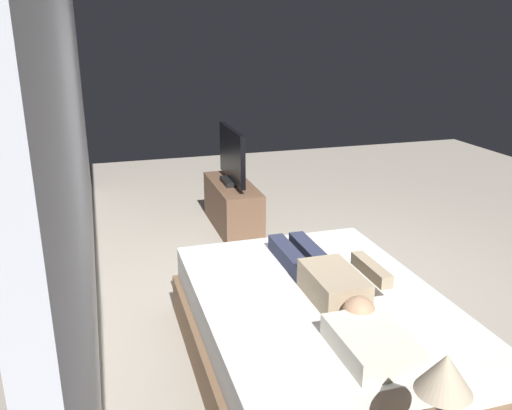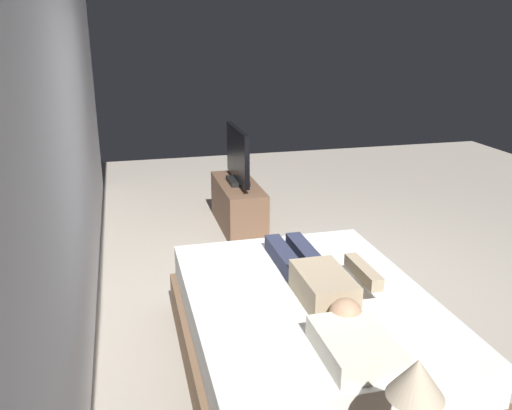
{
  "view_description": "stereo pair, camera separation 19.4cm",
  "coord_description": "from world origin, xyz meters",
  "px_view_note": "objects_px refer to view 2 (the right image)",
  "views": [
    {
      "loc": [
        -3.75,
        1.66,
        2.1
      ],
      "look_at": [
        0.29,
        0.43,
        0.69
      ],
      "focal_mm": 37.86,
      "sensor_mm": 36.0,
      "label": 1
    },
    {
      "loc": [
        -3.8,
        1.47,
        2.1
      ],
      "look_at": [
        0.29,
        0.43,
        0.69
      ],
      "focal_mm": 37.86,
      "sensor_mm": 36.0,
      "label": 2
    }
  ],
  "objects_px": {
    "person": "(318,279)",
    "lamp": "(416,380)",
    "remote": "(367,272)",
    "tv": "(238,157)",
    "tv_stand": "(238,205)",
    "bed": "(307,333)",
    "pillow": "(354,346)"
  },
  "relations": [
    {
      "from": "tv",
      "to": "tv_stand",
      "type": "bearing_deg",
      "value": 180.0
    },
    {
      "from": "remote",
      "to": "lamp",
      "type": "relative_size",
      "value": 0.36
    },
    {
      "from": "remote",
      "to": "tv",
      "type": "xyz_separation_m",
      "value": [
        2.43,
        0.34,
        0.24
      ]
    },
    {
      "from": "tv_stand",
      "to": "tv",
      "type": "xyz_separation_m",
      "value": [
        0.0,
        0.0,
        0.53
      ]
    },
    {
      "from": "person",
      "to": "lamp",
      "type": "bearing_deg",
      "value": 175.08
    },
    {
      "from": "bed",
      "to": "pillow",
      "type": "bearing_deg",
      "value": -180.0
    },
    {
      "from": "person",
      "to": "tv_stand",
      "type": "distance_m",
      "value": 2.61
    },
    {
      "from": "pillow",
      "to": "tv_stand",
      "type": "distance_m",
      "value": 3.31
    },
    {
      "from": "bed",
      "to": "pillow",
      "type": "xyz_separation_m",
      "value": [
        -0.67,
        -0.0,
        0.34
      ]
    },
    {
      "from": "tv",
      "to": "lamp",
      "type": "distance_m",
      "value": 3.91
    },
    {
      "from": "pillow",
      "to": "bed",
      "type": "bearing_deg",
      "value": 0.0
    },
    {
      "from": "pillow",
      "to": "person",
      "type": "height_order",
      "value": "person"
    },
    {
      "from": "remote",
      "to": "lamp",
      "type": "bearing_deg",
      "value": 160.59
    },
    {
      "from": "bed",
      "to": "tv_stand",
      "type": "bearing_deg",
      "value": -2.89
    },
    {
      "from": "person",
      "to": "remote",
      "type": "height_order",
      "value": "person"
    },
    {
      "from": "tv",
      "to": "remote",
      "type": "bearing_deg",
      "value": -171.95
    },
    {
      "from": "person",
      "to": "tv_stand",
      "type": "bearing_deg",
      "value": -1.34
    },
    {
      "from": "bed",
      "to": "tv_stand",
      "type": "xyz_separation_m",
      "value": [
        2.61,
        -0.13,
        -0.01
      ]
    },
    {
      "from": "person",
      "to": "lamp",
      "type": "xyz_separation_m",
      "value": [
        -1.32,
        0.11,
        0.23
      ]
    },
    {
      "from": "lamp",
      "to": "tv_stand",
      "type": "bearing_deg",
      "value": -2.56
    },
    {
      "from": "lamp",
      "to": "tv",
      "type": "bearing_deg",
      "value": -2.56
    },
    {
      "from": "lamp",
      "to": "person",
      "type": "bearing_deg",
      "value": -4.92
    },
    {
      "from": "bed",
      "to": "tv_stand",
      "type": "height_order",
      "value": "bed"
    },
    {
      "from": "tv_stand",
      "to": "bed",
      "type": "bearing_deg",
      "value": 177.11
    },
    {
      "from": "pillow",
      "to": "lamp",
      "type": "relative_size",
      "value": 1.14
    },
    {
      "from": "tv_stand",
      "to": "tv",
      "type": "bearing_deg",
      "value": 0.0
    },
    {
      "from": "bed",
      "to": "lamp",
      "type": "relative_size",
      "value": 4.72
    },
    {
      "from": "pillow",
      "to": "person",
      "type": "xyz_separation_m",
      "value": [
        0.7,
        -0.07,
        0.02
      ]
    },
    {
      "from": "remote",
      "to": "tv",
      "type": "distance_m",
      "value": 2.47
    },
    {
      "from": "tv_stand",
      "to": "lamp",
      "type": "height_order",
      "value": "lamp"
    },
    {
      "from": "pillow",
      "to": "lamp",
      "type": "distance_m",
      "value": 0.67
    },
    {
      "from": "remote",
      "to": "tv_stand",
      "type": "relative_size",
      "value": 0.14
    }
  ]
}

